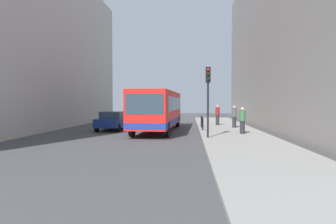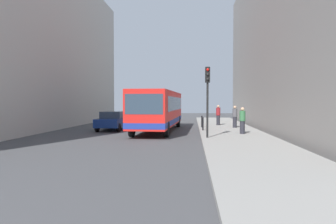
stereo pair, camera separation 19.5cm
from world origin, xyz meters
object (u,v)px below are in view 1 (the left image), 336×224
at_px(pedestrian_far_sidewalk, 218,115).
at_px(pedestrian_mid_sidewalk, 234,117).
at_px(car_beside_bus, 113,120).
at_px(bollard_near, 203,124).
at_px(bollard_mid, 201,121).
at_px(pedestrian_near_signal, 242,120).
at_px(traffic_light, 208,89).
at_px(bus, 159,108).

bearing_deg(pedestrian_far_sidewalk, pedestrian_mid_sidewalk, 116.93).
xyz_separation_m(car_beside_bus, bollard_near, (7.03, -1.31, -0.16)).
xyz_separation_m(bollard_mid, pedestrian_near_signal, (2.48, -4.84, 0.39)).
relative_size(car_beside_bus, pedestrian_mid_sidewalk, 2.50).
bearing_deg(pedestrian_mid_sidewalk, bollard_mid, -176.42).
bearing_deg(pedestrian_mid_sidewalk, traffic_light, -105.00).
distance_m(traffic_light, pedestrian_far_sidewalk, 9.98).
bearing_deg(pedestrian_near_signal, bollard_mid, -120.98).
bearing_deg(bus, traffic_light, 125.36).
distance_m(bus, bollard_mid, 3.95).
distance_m(bollard_mid, pedestrian_mid_sidewalk, 2.68).
height_order(bollard_near, pedestrian_far_sidewalk, pedestrian_far_sidewalk).
distance_m(bus, car_beside_bus, 3.85).
height_order(car_beside_bus, pedestrian_near_signal, pedestrian_near_signal).
xyz_separation_m(traffic_light, bollard_near, (-0.10, 4.58, -2.38)).
distance_m(pedestrian_near_signal, pedestrian_mid_sidewalk, 4.79).
bearing_deg(pedestrian_mid_sidewalk, pedestrian_near_signal, -87.29).
distance_m(bus, bollard_near, 3.59).
distance_m(pedestrian_mid_sidewalk, pedestrian_far_sidewalk, 2.82).
xyz_separation_m(bollard_near, pedestrian_mid_sidewalk, (2.65, 2.52, 0.41)).
bearing_deg(bollard_mid, traffic_light, -89.20).
bearing_deg(traffic_light, car_beside_bus, 140.44).
bearing_deg(car_beside_bus, bus, 172.52).
relative_size(traffic_light, pedestrian_near_signal, 2.37).
height_order(pedestrian_near_signal, pedestrian_far_sidewalk, pedestrian_far_sidewalk).
relative_size(car_beside_bus, bollard_mid, 4.66).
distance_m(bus, pedestrian_near_signal, 6.60).
bearing_deg(pedestrian_near_signal, bollard_near, -100.54).
relative_size(bollard_near, pedestrian_mid_sidewalk, 0.54).
xyz_separation_m(bus, bollard_mid, (3.33, 1.80, -1.10)).
bearing_deg(traffic_light, bollard_near, 91.25).
height_order(traffic_light, bollard_near, traffic_light).
relative_size(traffic_light, bollard_mid, 4.32).
bearing_deg(bollard_mid, pedestrian_mid_sidewalk, -1.20).
height_order(bus, bollard_mid, bus).
bearing_deg(traffic_light, bollard_mid, 90.80).
height_order(car_beside_bus, pedestrian_mid_sidewalk, pedestrian_mid_sidewalk).
bearing_deg(car_beside_bus, bollard_near, 170.27).
height_order(bus, bollard_near, bus).
distance_m(bollard_mid, pedestrian_far_sidewalk, 3.00).
bearing_deg(bus, bollard_near, 169.62).
xyz_separation_m(pedestrian_mid_sidewalk, pedestrian_far_sidewalk, (-1.11, 2.59, 0.02)).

